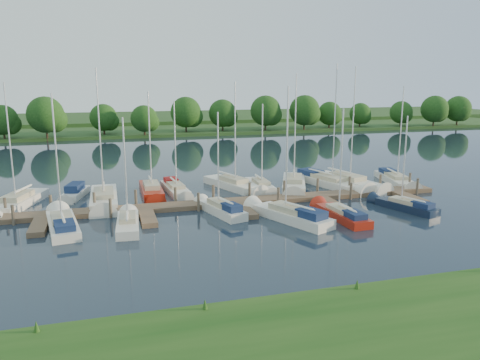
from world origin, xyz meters
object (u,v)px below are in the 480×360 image
object	(u,v)px
sailboat_n_5	(234,186)
sailboat_s_2	(221,210)
dock	(237,204)
sailboat_n_0	(18,204)
motorboat	(75,194)

from	to	relation	value
sailboat_n_5	sailboat_s_2	bearing A→B (deg)	47.69
dock	sailboat_n_0	distance (m)	19.24
sailboat_s_2	dock	bearing A→B (deg)	29.38
motorboat	sailboat_s_2	xyz separation A→B (m)	(12.03, -9.30, -0.01)
sailboat_n_0	dock	bearing A→B (deg)	-177.42
sailboat_n_0	sailboat_s_2	distance (m)	18.00
dock	motorboat	bearing A→B (deg)	152.31
dock	sailboat_n_5	size ratio (longest dim) A/B	3.57
sailboat_n_0	sailboat_n_5	bearing A→B (deg)	-157.35
sailboat_n_0	sailboat_n_5	distance (m)	20.17
motorboat	sailboat_n_5	xyz separation A→B (m)	(15.49, -0.58, -0.06)
sailboat_n_0	sailboat_s_2	world-z (taller)	sailboat_n_0
dock	sailboat_n_0	size ratio (longest dim) A/B	3.56
sailboat_n_0	sailboat_n_5	world-z (taller)	sailboat_n_0
motorboat	sailboat_s_2	distance (m)	15.20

